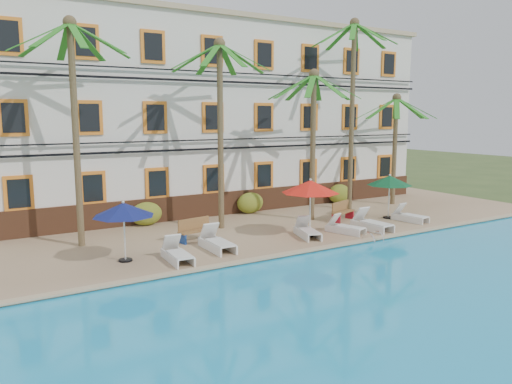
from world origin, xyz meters
TOP-DOWN VIEW (x-y plane):
  - ground at (0.00, 0.00)m, footprint 100.00×100.00m
  - pool_deck at (0.00, 5.00)m, footprint 30.00×12.00m
  - swimming_pool at (0.00, -7.00)m, footprint 26.00×12.00m
  - pool_coping at (0.00, -0.90)m, footprint 30.00×0.35m
  - hotel_building at (0.00, 9.98)m, footprint 25.40×6.44m
  - palm_a at (-8.63, 4.37)m, footprint 4.43×4.43m
  - palm_b at (-2.46, 4.28)m, footprint 4.43×4.43m
  - palm_c at (2.20, 3.61)m, footprint 4.43×4.43m
  - palm_d at (5.74, 4.82)m, footprint 4.43×4.43m
  - palm_e at (8.95, 4.71)m, footprint 4.43×4.43m
  - shrub_left at (-5.20, 6.60)m, footprint 1.50×0.90m
  - shrub_mid at (0.44, 6.60)m, footprint 1.50×0.90m
  - shrub_right at (6.52, 6.60)m, footprint 1.50×0.90m
  - umbrella_blue at (-7.78, 1.38)m, footprint 2.16×2.16m
  - umbrella_red at (0.10, 1.02)m, footprint 2.47×2.47m
  - umbrella_green at (5.72, 1.92)m, footprint 2.22×2.22m
  - lounger_a at (-6.21, 0.43)m, footprint 0.77×1.89m
  - lounger_b at (-4.33, 1.06)m, footprint 0.76×2.04m
  - lounger_c at (-0.13, 0.89)m, footprint 1.12×1.91m
  - lounger_d at (1.71, 0.62)m, footprint 1.12×1.83m
  - lounger_e at (3.17, 0.49)m, footprint 0.80×2.06m
  - lounger_f at (6.04, 0.85)m, footprint 0.87×1.84m
  - bench_left at (-4.47, 2.75)m, footprint 1.56×0.73m
  - bench_right at (3.34, 2.71)m, footprint 1.57×0.94m
  - pool_ladder at (1.83, -1.00)m, footprint 0.54×0.74m

SIDE VIEW (x-z plane):
  - ground at x=0.00m, z-range 0.00..0.00m
  - swimming_pool at x=0.00m, z-range 0.00..0.20m
  - pool_deck at x=0.00m, z-range 0.00..0.25m
  - pool_ladder at x=1.83m, z-range -0.12..0.62m
  - pool_coping at x=0.00m, z-range 0.25..0.31m
  - lounger_d at x=1.71m, z-range 0.11..0.92m
  - lounger_f at x=6.04m, z-range 0.10..0.94m
  - lounger_c at x=-0.13m, z-range 0.10..0.95m
  - lounger_a at x=-6.21m, z-range 0.10..0.97m
  - lounger_b at x=-4.33m, z-range 0.08..1.04m
  - lounger_e at x=3.17m, z-range 0.08..1.04m
  - bench_left at x=-4.47m, z-range 0.26..1.18m
  - bench_right at x=3.34m, z-range 0.26..1.18m
  - shrub_left at x=-5.20m, z-range 0.25..1.35m
  - shrub_mid at x=0.44m, z-range 0.25..1.35m
  - shrub_right at x=6.52m, z-range 0.25..1.35m
  - umbrella_blue at x=-7.78m, z-range 1.01..3.18m
  - umbrella_green at x=5.72m, z-range 1.03..3.25m
  - umbrella_red at x=0.10m, z-range 1.12..3.59m
  - palm_e at x=8.95m, z-range 1.25..7.58m
  - palm_c at x=2.20m, z-range 1.34..8.62m
  - hotel_building at x=0.00m, z-range 0.26..10.49m
  - palm_b at x=-2.46m, z-range 1.43..9.86m
  - palm_a at x=-8.63m, z-range 1.45..10.20m
  - palm_d at x=5.74m, z-range 1.53..11.66m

